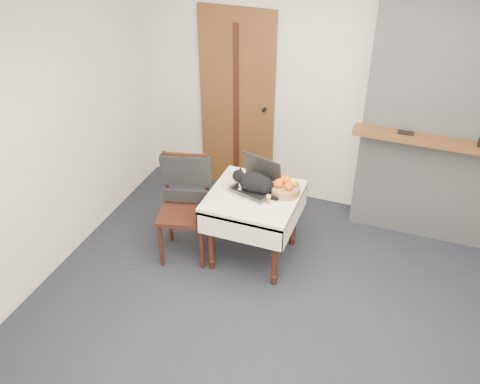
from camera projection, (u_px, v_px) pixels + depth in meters
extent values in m
plane|color=black|center=(289.00, 334.00, 4.29)|extent=(4.50, 4.50, 0.00)
cube|color=beige|center=(354.00, 91.00, 5.14)|extent=(4.50, 0.02, 2.60)
cube|color=beige|center=(25.00, 145.00, 4.23)|extent=(0.02, 4.00, 2.60)
cube|color=white|center=(314.00, 0.00, 2.86)|extent=(4.50, 4.00, 0.02)
cube|color=brown|center=(237.00, 103.00, 5.64)|extent=(0.82, 0.05, 2.00)
cube|color=black|center=(236.00, 105.00, 5.61)|extent=(0.06, 0.01, 1.70)
cylinder|color=black|center=(264.00, 110.00, 5.51)|extent=(0.04, 0.06, 0.04)
cube|color=gray|center=(452.00, 111.00, 4.76)|extent=(1.50, 0.30, 2.60)
cube|color=brown|center=(446.00, 143.00, 4.68)|extent=(1.62, 0.18, 0.05)
cube|color=black|center=(406.00, 133.00, 4.76)|extent=(0.14, 0.04, 0.03)
cylinder|color=black|center=(211.00, 240.00, 4.79)|extent=(0.06, 0.06, 0.64)
sphere|color=black|center=(212.00, 261.00, 4.92)|extent=(0.07, 0.07, 0.07)
cylinder|color=black|center=(275.00, 255.00, 4.61)|extent=(0.06, 0.06, 0.64)
sphere|color=black|center=(274.00, 276.00, 4.74)|extent=(0.07, 0.07, 0.07)
cylinder|color=black|center=(235.00, 205.00, 5.26)|extent=(0.06, 0.06, 0.64)
sphere|color=black|center=(235.00, 224.00, 5.39)|extent=(0.07, 0.07, 0.07)
cylinder|color=black|center=(294.00, 217.00, 5.08)|extent=(0.06, 0.06, 0.64)
sphere|color=black|center=(292.00, 237.00, 5.21)|extent=(0.07, 0.07, 0.07)
cube|color=beige|center=(254.00, 197.00, 4.74)|extent=(0.78, 0.78, 0.06)
cube|color=beige|center=(239.00, 232.00, 4.50)|extent=(0.78, 0.01, 0.22)
cube|color=beige|center=(267.00, 186.00, 5.10)|extent=(0.78, 0.01, 0.22)
cube|color=beige|center=(215.00, 199.00, 4.92)|extent=(0.01, 0.78, 0.22)
cube|color=beige|center=(295.00, 216.00, 4.69)|extent=(0.01, 0.78, 0.22)
cube|color=#B7B7BC|center=(251.00, 191.00, 4.75)|extent=(0.46, 0.38, 0.02)
cube|color=black|center=(251.00, 190.00, 4.74)|extent=(0.37, 0.27, 0.00)
cube|color=black|center=(263.00, 169.00, 4.78)|extent=(0.40, 0.18, 0.27)
cube|color=#96BADB|center=(262.00, 169.00, 4.78)|extent=(0.37, 0.16, 0.24)
ellipsoid|color=black|center=(255.00, 183.00, 4.71)|extent=(0.31, 0.20, 0.19)
ellipsoid|color=black|center=(265.00, 186.00, 4.70)|extent=(0.17, 0.18, 0.15)
sphere|color=black|center=(238.00, 176.00, 4.72)|extent=(0.12, 0.12, 0.11)
ellipsoid|color=white|center=(234.00, 178.00, 4.74)|extent=(0.05, 0.06, 0.05)
ellipsoid|color=white|center=(241.00, 184.00, 4.76)|extent=(0.05, 0.07, 0.08)
cone|color=black|center=(238.00, 172.00, 4.66)|extent=(0.04, 0.04, 0.05)
cone|color=black|center=(240.00, 169.00, 4.71)|extent=(0.04, 0.04, 0.05)
cylinder|color=black|center=(270.00, 196.00, 4.66)|extent=(0.17, 0.08, 0.03)
sphere|color=white|center=(240.00, 190.00, 4.75)|extent=(0.04, 0.04, 0.04)
sphere|color=white|center=(242.00, 186.00, 4.81)|extent=(0.04, 0.04, 0.04)
cylinder|color=silver|center=(226.00, 185.00, 4.80)|extent=(0.06, 0.06, 0.06)
cylinder|color=#A76014|center=(269.00, 200.00, 4.59)|extent=(0.03, 0.03, 0.06)
cylinder|color=silver|center=(269.00, 196.00, 4.57)|extent=(0.04, 0.04, 0.02)
cylinder|color=#A16E41|center=(285.00, 190.00, 4.72)|extent=(0.27, 0.27, 0.07)
sphere|color=#FF5615|center=(279.00, 183.00, 4.67)|extent=(0.08, 0.08, 0.08)
sphere|color=#FF5615|center=(289.00, 186.00, 4.63)|extent=(0.08, 0.08, 0.08)
sphere|color=#FF5615|center=(287.00, 180.00, 4.72)|extent=(0.08, 0.08, 0.08)
sphere|color=yellow|center=(293.00, 182.00, 4.68)|extent=(0.08, 0.08, 0.08)
sphere|color=#FF5615|center=(282.00, 179.00, 4.72)|extent=(0.08, 0.08, 0.08)
cube|color=black|center=(277.00, 196.00, 4.70)|extent=(0.14, 0.06, 0.01)
cube|color=black|center=(184.00, 213.00, 4.88)|extent=(0.54, 0.54, 0.04)
cylinder|color=black|center=(161.00, 244.00, 4.87)|extent=(0.04, 0.04, 0.47)
cylinder|color=black|center=(202.00, 247.00, 4.84)|extent=(0.04, 0.04, 0.47)
cylinder|color=black|center=(170.00, 220.00, 5.18)|extent=(0.04, 0.04, 0.47)
cylinder|color=black|center=(208.00, 223.00, 5.15)|extent=(0.04, 0.04, 0.47)
cylinder|color=black|center=(166.00, 176.00, 4.91)|extent=(0.04, 0.04, 0.52)
cylinder|color=black|center=(207.00, 179.00, 4.88)|extent=(0.04, 0.04, 0.52)
cube|color=black|center=(186.00, 168.00, 4.84)|extent=(0.37, 0.12, 0.29)
cube|color=black|center=(186.00, 170.00, 4.84)|extent=(0.46, 0.17, 0.29)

